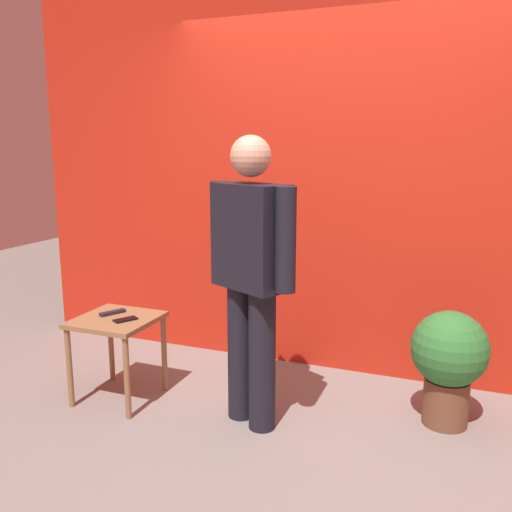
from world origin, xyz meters
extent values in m
plane|color=gray|center=(0.00, 0.00, 0.00)|extent=(12.00, 12.00, 0.00)
cube|color=red|center=(0.00, 1.27, 1.41)|extent=(5.06, 0.12, 2.82)
cylinder|color=black|center=(-0.41, 0.30, 0.41)|extent=(0.21, 0.21, 0.83)
cylinder|color=black|center=(-0.25, 0.22, 0.41)|extent=(0.21, 0.21, 0.83)
cube|color=black|center=(-0.33, 0.26, 1.12)|extent=(0.50, 0.40, 0.58)
cube|color=silver|center=(-0.28, 0.37, 1.15)|extent=(0.12, 0.07, 0.49)
cube|color=#B2333D|center=(-0.27, 0.37, 1.13)|extent=(0.04, 0.03, 0.44)
cylinder|color=black|center=(-0.57, 0.38, 1.13)|extent=(0.15, 0.15, 0.56)
cylinder|color=black|center=(-0.09, 0.14, 1.13)|extent=(0.15, 0.15, 0.56)
sphere|color=tan|center=(-0.33, 0.26, 1.56)|extent=(0.23, 0.23, 0.23)
cube|color=olive|center=(-1.24, 0.23, 0.53)|extent=(0.48, 0.48, 0.03)
cylinder|color=olive|center=(-1.45, 0.02, 0.26)|extent=(0.04, 0.04, 0.52)
cylinder|color=olive|center=(-1.03, 0.02, 0.26)|extent=(0.04, 0.04, 0.52)
cylinder|color=olive|center=(-1.45, 0.45, 0.26)|extent=(0.04, 0.04, 0.52)
cylinder|color=olive|center=(-1.03, 0.45, 0.26)|extent=(0.04, 0.04, 0.52)
cube|color=black|center=(-1.15, 0.21, 0.55)|extent=(0.13, 0.16, 0.01)
cube|color=black|center=(-1.31, 0.29, 0.56)|extent=(0.12, 0.17, 0.02)
cylinder|color=brown|center=(0.74, 0.66, 0.14)|extent=(0.26, 0.26, 0.28)
sphere|color=#2D7233|center=(0.74, 0.66, 0.47)|extent=(0.44, 0.44, 0.44)
camera|label=1|loc=(0.79, -2.50, 1.62)|focal=38.19mm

